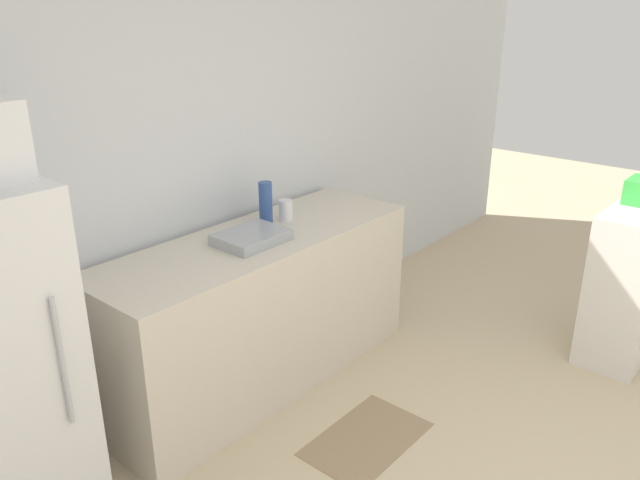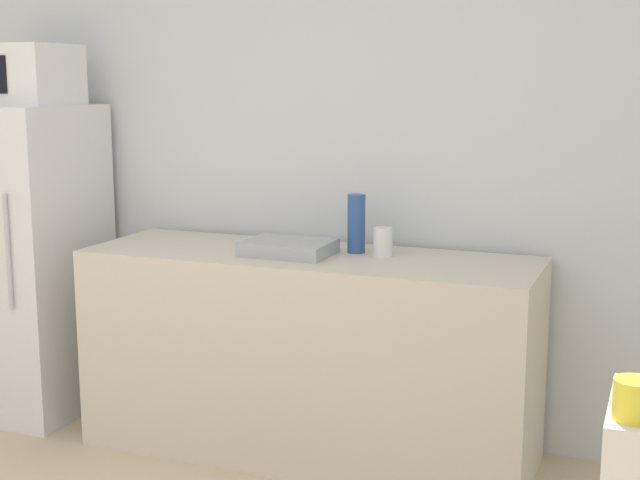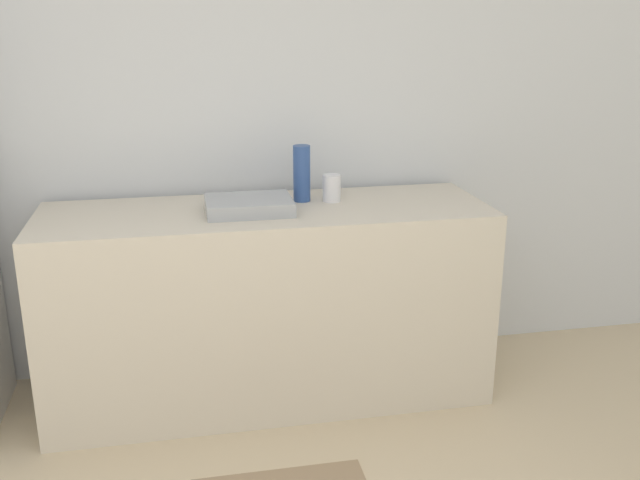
% 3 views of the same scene
% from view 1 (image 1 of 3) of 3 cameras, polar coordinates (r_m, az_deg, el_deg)
% --- Properties ---
extents(wall_back, '(8.00, 0.06, 2.60)m').
position_cam_1_polar(wall_back, '(3.41, -14.82, 6.48)').
color(wall_back, silver).
rests_on(wall_back, ground_plane).
extents(counter, '(1.97, 0.64, 0.90)m').
position_cam_1_polar(counter, '(3.64, -5.51, -6.36)').
color(counter, beige).
rests_on(counter, ground_plane).
extents(sink_basin, '(0.37, 0.28, 0.06)m').
position_cam_1_polar(sink_basin, '(3.37, -6.29, 0.25)').
color(sink_basin, '#9EA3A8').
rests_on(sink_basin, counter).
extents(bottle_tall, '(0.08, 0.08, 0.25)m').
position_cam_1_polar(bottle_tall, '(3.60, -4.99, 3.34)').
color(bottle_tall, '#2D4C8C').
rests_on(bottle_tall, counter).
extents(bottle_short, '(0.08, 0.08, 0.12)m').
position_cam_1_polar(bottle_short, '(3.69, -3.15, 2.75)').
color(bottle_short, silver).
rests_on(bottle_short, counter).
extents(shelf_cabinet, '(0.71, 0.36, 0.96)m').
position_cam_1_polar(shelf_cabinet, '(4.32, 26.47, -3.55)').
color(shelf_cabinet, silver).
rests_on(shelf_cabinet, ground_plane).
extents(kitchen_rug, '(0.66, 0.41, 0.01)m').
position_cam_1_polar(kitchen_rug, '(3.39, 4.26, -17.65)').
color(kitchen_rug, '#937A5B').
rests_on(kitchen_rug, ground_plane).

